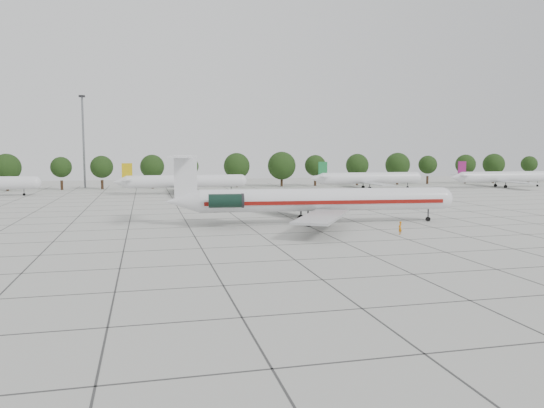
% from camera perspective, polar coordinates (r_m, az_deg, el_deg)
% --- Properties ---
extents(ground, '(260.00, 260.00, 0.00)m').
position_cam_1_polar(ground, '(65.80, -1.35, -3.26)').
color(ground, beige).
rests_on(ground, ground).
extents(apron_joints, '(170.00, 170.00, 0.02)m').
position_cam_1_polar(apron_joints, '(80.37, -3.60, -1.62)').
color(apron_joints, '#383838').
rests_on(apron_joints, ground).
extents(main_airliner, '(41.37, 32.40, 9.71)m').
position_cam_1_polar(main_airliner, '(74.93, 3.97, 0.47)').
color(main_airliner, silver).
rests_on(main_airliner, ground).
extents(ground_crew, '(0.70, 0.68, 1.63)m').
position_cam_1_polar(ground_crew, '(67.39, 13.61, -2.51)').
color(ground_crew, '#C66B0B').
rests_on(ground_crew, ground).
extents(bg_airliner_c, '(28.24, 27.20, 7.40)m').
position_cam_1_polar(bg_airliner_c, '(129.25, -9.42, 2.40)').
color(bg_airliner_c, silver).
rests_on(bg_airliner_c, ground).
extents(bg_airliner_d, '(28.24, 27.20, 7.40)m').
position_cam_1_polar(bg_airliner_d, '(145.35, 10.42, 2.74)').
color(bg_airliner_d, silver).
rests_on(bg_airliner_d, ground).
extents(bg_airliner_e, '(28.24, 27.20, 7.40)m').
position_cam_1_polar(bg_airliner_e, '(163.24, 23.62, 2.68)').
color(bg_airliner_e, silver).
rests_on(bg_airliner_e, ground).
extents(tree_line, '(249.86, 8.44, 10.22)m').
position_cam_1_polar(tree_line, '(148.61, -12.76, 3.94)').
color(tree_line, '#332114').
rests_on(tree_line, ground).
extents(floodlight_mast, '(1.60, 1.60, 25.45)m').
position_cam_1_polar(floodlight_mast, '(156.44, -19.63, 6.88)').
color(floodlight_mast, slate).
rests_on(floodlight_mast, ground).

